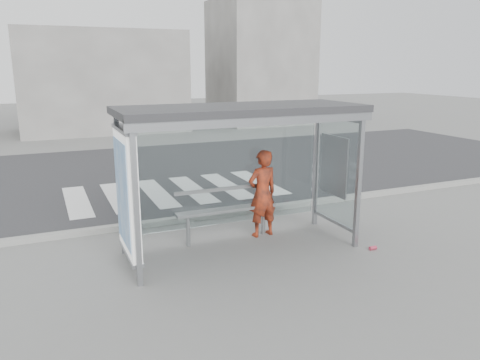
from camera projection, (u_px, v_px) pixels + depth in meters
name	position (u px, v px, depth m)	size (l,w,h in m)	color
ground	(242.00, 250.00, 8.57)	(80.00, 80.00, 0.00)	slate
road	(153.00, 172.00, 14.81)	(30.00, 10.00, 0.01)	#2B2B2E
curb	(206.00, 216.00, 10.29)	(30.00, 0.18, 0.12)	gray
crosswalk	(175.00, 191.00, 12.58)	(5.55, 3.00, 0.00)	silver
bus_shelter	(220.00, 143.00, 8.01)	(4.25, 1.65, 2.62)	gray
building_center	(102.00, 82.00, 24.02)	(8.00, 5.00, 5.00)	slate
building_right	(260.00, 62.00, 27.26)	(5.00, 5.00, 7.00)	slate
person	(262.00, 193.00, 9.09)	(0.63, 0.41, 1.72)	#C64612
bench	(227.00, 210.00, 8.92)	(2.00, 0.24, 1.03)	slate
soda_can	(373.00, 248.00, 8.54)	(0.07, 0.07, 0.14)	#E44361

